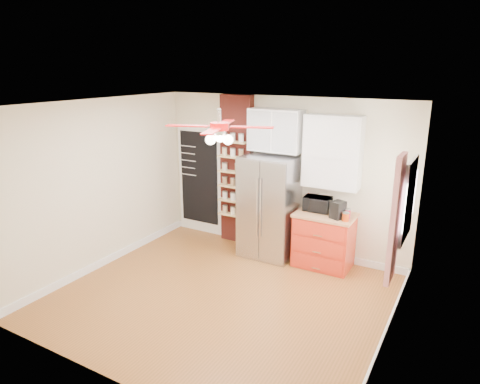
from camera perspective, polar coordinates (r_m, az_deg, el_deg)
The scene contains 21 objects.
floor at distance 6.29m, azimuth -2.47°, elevation -13.77°, with size 4.50×4.50×0.00m, color brown.
ceiling at distance 5.46m, azimuth -2.82°, elevation 11.54°, with size 4.50×4.50×0.00m, color white.
wall_back at distance 7.44m, azimuth 5.58°, elevation 2.22°, with size 4.50×0.02×2.70m, color beige.
wall_front at distance 4.30m, azimuth -17.10°, elevation -9.28°, with size 4.50×0.02×2.70m, color beige.
wall_left at distance 7.14m, azimuth -18.11°, elevation 0.88°, with size 0.02×4.00×2.70m, color beige.
wall_right at distance 4.99m, azimuth 19.98°, elevation -5.93°, with size 0.02×4.00×2.70m, color beige.
chalkboard at distance 8.28m, azimuth -5.38°, elevation 1.90°, with size 0.95×0.05×1.95m.
brick_pillar at distance 7.74m, azimuth -0.42°, elevation 2.86°, with size 0.60×0.16×2.70m, color maroon.
fridge at distance 7.27m, azimuth 3.92°, elevation -1.98°, with size 0.90×0.70×1.75m, color #BCBCC1.
upper_glass_cabinet at distance 7.15m, azimuth 4.80°, elevation 8.20°, with size 0.90×0.35×0.70m, color white.
red_cabinet at distance 7.12m, azimuth 11.12°, elevation -6.28°, with size 0.94×0.64×0.90m.
upper_shelf_unit at distance 6.87m, azimuth 12.22°, elevation 5.24°, with size 0.90×0.30×1.15m, color white.
window at distance 5.77m, azimuth 21.56°, elevation -0.99°, with size 0.04×0.75×1.05m, color white.
curtain at distance 5.29m, azimuth 20.01°, elevation -3.51°, with size 0.06×0.40×1.55m, color red.
ceiling_fan at distance 5.49m, azimuth -2.78°, elevation 8.67°, with size 1.40×1.40×0.44m.
toaster_oven at distance 7.05m, azimuth 10.28°, elevation -1.56°, with size 0.43×0.29×0.24m, color black.
coffee_maker at distance 6.77m, azimuth 12.92°, elevation -2.33°, with size 0.18×0.21×0.27m, color black.
canister_left at distance 6.70m, azimuth 13.90°, elevation -3.27°, with size 0.10×0.10×0.12m, color #AB3209.
canister_right at distance 6.82m, azimuth 14.09°, elevation -2.84°, with size 0.10×0.10×0.14m, color red.
pantry_jar_oats at distance 7.68m, azimuth -2.06°, elevation 3.38°, with size 0.10×0.10×0.12m, color #C1B094.
pantry_jar_beans at distance 7.57m, azimuth -0.35°, elevation 3.25°, with size 0.09×0.09×0.13m, color olive.
Camera 1 is at (2.91, -4.60, 3.16)m, focal length 32.00 mm.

